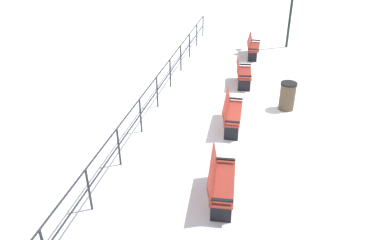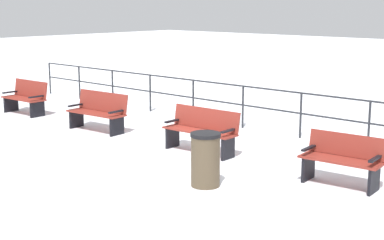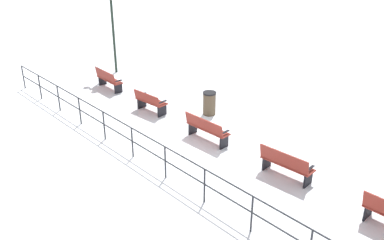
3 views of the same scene
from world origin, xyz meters
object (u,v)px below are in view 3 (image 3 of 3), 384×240
at_px(bench_fifth, 108,79).
at_px(trash_bin, 209,103).
at_px(bench_third, 206,128).
at_px(bench_second, 286,164).
at_px(bench_fourth, 150,102).

height_order(bench_fifth, trash_bin, trash_bin).
xyz_separation_m(bench_third, trash_bin, (1.64, 1.53, -0.03)).
height_order(bench_second, bench_fifth, bench_second).
relative_size(bench_fourth, trash_bin, 1.53).
bearing_deg(bench_second, bench_fifth, 85.08).
xyz_separation_m(bench_second, bench_fifth, (0.10, 9.69, -0.01)).
bearing_deg(trash_bin, bench_fifth, 106.16).
bearing_deg(bench_third, bench_fifth, 86.22).
height_order(bench_third, bench_fourth, bench_third).
height_order(bench_third, bench_fifth, bench_third).
bearing_deg(trash_bin, bench_third, -137.11).
relative_size(bench_second, bench_fourth, 1.17).
bearing_deg(bench_second, bench_third, 87.73).
relative_size(bench_second, trash_bin, 1.80).
relative_size(bench_third, bench_fourth, 1.21).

